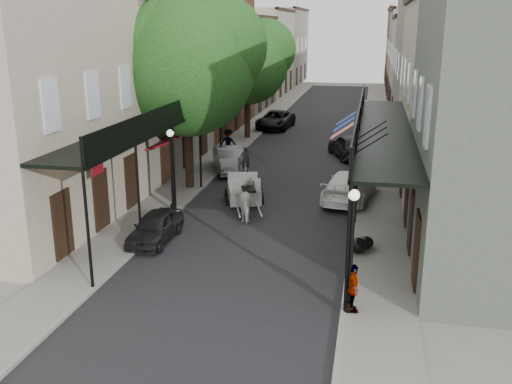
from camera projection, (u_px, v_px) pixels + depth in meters
The scene contains 24 objects.
ground at pixel (229, 275), 19.39m from camera, with size 140.00×140.00×0.00m, color gray.
road at pixel (302, 152), 38.20m from camera, with size 8.00×90.00×0.01m, color black.
sidewalk_left at pixel (229, 148), 39.14m from camera, with size 2.20×90.00×0.12m, color gray.
sidewalk_right at pixel (378, 155), 37.23m from camera, with size 2.20×90.00×0.12m, color gray.
building_row_left at pixel (216, 62), 47.79m from camera, with size 5.00×80.00×10.50m, color #BBAC95.
building_row_right at pixel (428, 65), 44.50m from camera, with size 5.00×80.00×10.50m, color gray.
gallery_left at pixel (163, 120), 25.74m from camera, with size 2.20×18.05×4.88m.
gallery_right at pixel (379, 128), 23.91m from camera, with size 2.20×18.05×4.88m.
tree_near at pixel (195, 61), 27.95m from camera, with size 7.31×6.80×9.63m.
tree_far at pixel (252, 59), 41.31m from camera, with size 6.45×6.00×8.61m.
lamppost_right_near at pixel (351, 250), 16.15m from camera, with size 0.32×0.32×3.71m.
lamppost_left at pixel (172, 169), 25.24m from camera, with size 0.32×0.32×3.71m.
lamppost_right_far at pixel (365, 129), 34.97m from camera, with size 0.32×0.32×3.71m.
horse at pixel (249, 199), 24.91m from camera, with size 0.92×2.03×1.71m, color silver.
carriage at pixel (243, 178), 27.39m from camera, with size 2.26×2.84×2.87m.
pedestrian_walking at pixel (242, 172), 29.57m from camera, with size 0.83×0.65×1.71m, color #A4A39A.
pedestrian_sidewalk_left at pixel (228, 142), 36.47m from camera, with size 1.12×0.64×1.73m, color gray.
pedestrian_sidewalk_right at pixel (353, 288), 16.46m from camera, with size 0.86×0.36×1.48m, color gray.
car_left_near at pixel (155, 227), 22.28m from camera, with size 1.40×3.49×1.19m, color black.
car_left_mid at pixel (229, 160), 33.03m from camera, with size 1.50×4.29×1.41m, color gray.
car_left_far at pixel (276, 120), 46.90m from camera, with size 2.42×5.25×1.46m, color black.
car_right_near at pixel (349, 186), 27.48m from camera, with size 2.04×5.01×1.45m, color white.
car_right_far at pixel (349, 146), 36.44m from camera, with size 1.84×4.56×1.55m, color black.
trash_bags at pixel (360, 244), 21.06m from camera, with size 0.94×1.09×0.58m.
Camera 1 is at (4.44, -17.28, 8.14)m, focal length 40.00 mm.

